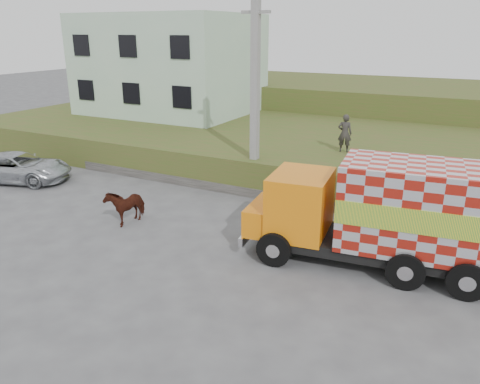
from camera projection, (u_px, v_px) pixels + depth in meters
The scene contains 10 objects.
ground at pixel (221, 238), 15.60m from camera, with size 120.00×120.00×0.00m, color #474749.
embankment at pixel (318, 151), 23.74m from camera, with size 40.00×12.00×1.50m, color #39551C.
embankment_far at pixel (372, 104), 33.55m from camera, with size 40.00×12.00×3.00m, color #39551C.
retaining_strip at pixel (229, 188), 19.93m from camera, with size 16.00×0.50×0.40m, color #595651.
building at pixel (171, 64), 29.81m from camera, with size 10.00×8.00×6.00m, color #AAC7AA.
utility_pole at pixel (255, 96), 18.55m from camera, with size 1.20×0.30×8.00m.
cargo_truck at pixel (383, 214), 13.25m from camera, with size 7.32×3.14×3.17m.
cow at pixel (126, 205), 16.72m from camera, with size 0.69×1.52×1.29m, color black.
suv at pixel (18, 167), 21.23m from camera, with size 2.16×4.68×1.30m, color #B4BABF.
pedestrian at pixel (345, 133), 20.25m from camera, with size 0.60×0.40×1.65m, color #2D2C28.
Camera 1 is at (7.12, -12.34, 6.57)m, focal length 35.00 mm.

